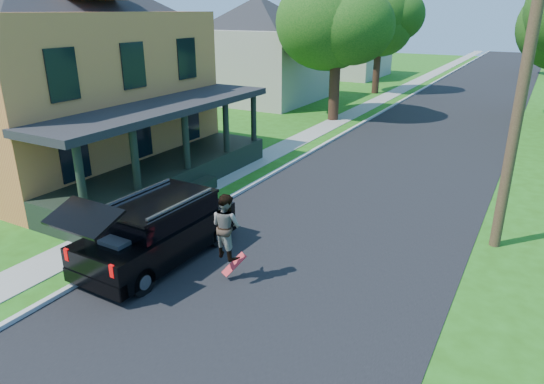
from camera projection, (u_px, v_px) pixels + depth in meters
The scene contains 14 objects.
ground at pixel (227, 325), 10.27m from camera, with size 140.00×140.00×0.00m, color #255A12.
street at pixel (434, 132), 26.57m from camera, with size 8.00×120.00×0.02m, color black.
curb at pixel (363, 124), 28.43m from camera, with size 0.15×120.00×0.12m, color #ADADA8.
sidewalk at pixel (338, 121), 29.14m from camera, with size 1.30×120.00×0.03m, color gray.
front_walk at pixel (117, 176), 19.53m from camera, with size 6.50×1.20×0.03m, color gray.
main_house at pixel (43, 46), 19.30m from camera, with size 15.56×15.56×10.10m.
neighbor_house_mid at pixel (259, 41), 34.55m from camera, with size 12.78×12.78×8.30m.
neighbor_house_far at pixel (343, 32), 47.59m from camera, with size 12.78×12.78×8.30m.
black_suv at pixel (157, 230), 12.66m from camera, with size 1.95×4.87×2.26m.
skateboarder at pixel (226, 226), 11.43m from camera, with size 0.89×0.76×1.60m.
skateboard at pixel (234, 265), 11.94m from camera, with size 0.45×0.57×0.50m.
tree_left_mid at pixel (337, 14), 27.32m from camera, with size 6.69×6.72×9.31m.
tree_left_far at pixel (380, 16), 36.79m from camera, with size 6.16×5.93×8.80m.
utility_pole_near at pixel (534, 24), 11.66m from camera, with size 1.81×0.32×11.58m.
Camera 1 is at (5.06, -7.03, 6.28)m, focal length 32.00 mm.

